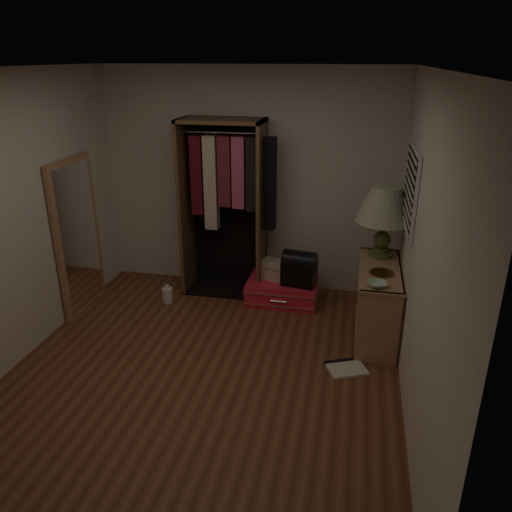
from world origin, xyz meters
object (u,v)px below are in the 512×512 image
(open_wardrobe, at_px, (228,192))
(table_lamp, at_px, (385,206))
(console_bookshelf, at_px, (377,299))
(black_bag, at_px, (299,267))
(pink_suitcase, at_px, (283,290))
(white_jug, at_px, (168,295))
(floor_mirror, at_px, (78,236))
(train_case, at_px, (274,269))

(open_wardrobe, distance_m, table_lamp, 1.79)
(open_wardrobe, bearing_deg, table_lamp, -13.90)
(console_bookshelf, bearing_deg, black_bag, 149.97)
(console_bookshelf, height_order, table_lamp, table_lamp)
(pink_suitcase, bearing_deg, table_lamp, -13.99)
(open_wardrobe, relative_size, black_bag, 5.03)
(open_wardrobe, height_order, white_jug, open_wardrobe)
(floor_mirror, xyz_separation_m, pink_suitcase, (2.19, 0.60, -0.72))
(pink_suitcase, xyz_separation_m, white_jug, (-1.31, -0.32, -0.04))
(table_lamp, bearing_deg, floor_mirror, -174.05)
(pink_suitcase, bearing_deg, open_wardrobe, 166.08)
(console_bookshelf, bearing_deg, open_wardrobe, 157.24)
(pink_suitcase, bearing_deg, train_case, 157.16)
(console_bookshelf, xyz_separation_m, floor_mirror, (-3.24, -0.04, 0.46))
(open_wardrobe, bearing_deg, train_case, -12.03)
(pink_suitcase, distance_m, train_case, 0.26)
(black_bag, bearing_deg, open_wardrobe, 174.58)
(train_case, bearing_deg, white_jug, -144.82)
(train_case, bearing_deg, black_bag, -1.55)
(table_lamp, relative_size, white_jug, 3.59)
(black_bag, distance_m, white_jug, 1.57)
(floor_mirror, bearing_deg, black_bag, 12.69)
(train_case, xyz_separation_m, black_bag, (0.30, -0.11, 0.10))
(train_case, height_order, white_jug, train_case)
(console_bookshelf, distance_m, white_jug, 2.39)
(pink_suitcase, xyz_separation_m, table_lamp, (1.06, -0.26, 1.16))
(table_lamp, bearing_deg, black_bag, 167.03)
(black_bag, xyz_separation_m, white_jug, (-1.50, -0.25, -0.37))
(console_bookshelf, bearing_deg, floor_mirror, -179.25)
(train_case, bearing_deg, console_bookshelf, -9.25)
(table_lamp, xyz_separation_m, white_jug, (-2.36, -0.06, -1.19))
(open_wardrobe, relative_size, train_case, 5.53)
(train_case, distance_m, table_lamp, 1.52)
(console_bookshelf, height_order, pink_suitcase, console_bookshelf)
(open_wardrobe, xyz_separation_m, white_jug, (-0.63, -0.49, -1.13))
(open_wardrobe, bearing_deg, white_jug, -142.26)
(console_bookshelf, relative_size, table_lamp, 1.47)
(black_bag, bearing_deg, console_bookshelf, -20.64)
(floor_mirror, distance_m, train_case, 2.23)
(open_wardrobe, bearing_deg, console_bookshelf, -22.76)
(train_case, distance_m, white_jug, 1.28)
(black_bag, bearing_deg, white_jug, -161.00)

